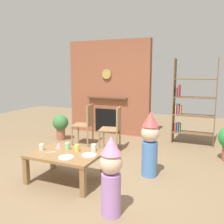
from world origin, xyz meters
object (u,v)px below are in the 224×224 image
at_px(bookshelf, 191,105).
at_px(paper_plate_rear, 66,157).
at_px(paper_cup_center, 94,148).
at_px(paper_cup_far_left, 67,146).
at_px(paper_cup_near_right, 42,147).
at_px(paper_plate_front, 89,155).
at_px(dining_chair_left, 86,122).
at_px(birthday_cake_slice, 58,145).
at_px(potted_plant_short, 61,125).
at_px(coffee_table, 66,157).
at_px(dining_chair_middle, 114,126).
at_px(child_in_pink, 150,142).
at_px(child_with_cone_hat, 111,174).
at_px(paper_cup_near_left, 77,148).

bearing_deg(bookshelf, paper_plate_rear, -114.81).
xyz_separation_m(bookshelf, paper_plate_rear, (-1.35, -2.91, -0.43)).
height_order(paper_cup_center, paper_cup_far_left, paper_cup_center).
bearing_deg(paper_cup_near_right, paper_plate_front, 5.76).
relative_size(paper_cup_far_left, dining_chair_left, 0.12).
distance_m(birthday_cake_slice, potted_plant_short, 2.05).
height_order(paper_cup_far_left, potted_plant_short, potted_plant_short).
height_order(coffee_table, dining_chair_middle, dining_chair_middle).
distance_m(bookshelf, birthday_cake_slice, 3.12).
height_order(paper_cup_far_left, dining_chair_left, dining_chair_left).
xyz_separation_m(paper_plate_front, dining_chair_left, (-1.01, 1.73, 0.07)).
bearing_deg(paper_cup_near_right, dining_chair_middle, 73.39).
bearing_deg(potted_plant_short, child_in_pink, -25.21).
bearing_deg(paper_cup_center, paper_plate_front, -81.86).
bearing_deg(potted_plant_short, paper_plate_front, -45.81).
height_order(coffee_table, paper_cup_near_right, paper_cup_near_right).
distance_m(coffee_table, child_with_cone_hat, 1.12).
xyz_separation_m(paper_plate_rear, dining_chair_middle, (-0.03, 1.79, 0.07)).
distance_m(paper_cup_center, paper_plate_front, 0.20).
bearing_deg(dining_chair_left, dining_chair_middle, 159.68).
distance_m(paper_cup_near_right, birthday_cake_slice, 0.26).
bearing_deg(coffee_table, bookshelf, 61.73).
bearing_deg(bookshelf, dining_chair_left, -155.17).
bearing_deg(paper_plate_front, dining_chair_middle, 99.99).
relative_size(birthday_cake_slice, dining_chair_left, 0.11).
bearing_deg(child_with_cone_hat, potted_plant_short, -16.05).
xyz_separation_m(bookshelf, dining_chair_left, (-2.11, -0.98, -0.36)).
height_order(paper_cup_near_right, dining_chair_left, dining_chair_left).
bearing_deg(paper_cup_near_left, bookshelf, 62.61).
distance_m(paper_plate_rear, child_with_cone_hat, 0.92).
bearing_deg(bookshelf, paper_plate_front, -112.10).
bearing_deg(child_in_pink, paper_cup_far_left, -6.99).
height_order(child_in_pink, dining_chair_middle, child_in_pink).
xyz_separation_m(bookshelf, dining_chair_middle, (-1.38, -1.12, -0.36)).
height_order(bookshelf, coffee_table, bookshelf).
bearing_deg(paper_cup_center, child_with_cone_hat, -51.34).
distance_m(bookshelf, paper_cup_near_left, 2.97).
height_order(paper_plate_front, child_with_cone_hat, child_with_cone_hat).
xyz_separation_m(bookshelf, paper_cup_far_left, (-1.53, -2.60, -0.38)).
relative_size(paper_cup_center, dining_chair_middle, 0.12).
bearing_deg(child_in_pink, birthday_cake_slice, -10.12).
height_order(paper_cup_near_left, child_in_pink, child_in_pink).
bearing_deg(birthday_cake_slice, coffee_table, -33.19).
bearing_deg(coffee_table, potted_plant_short, 126.87).
distance_m(paper_cup_far_left, dining_chair_middle, 1.48).
bearing_deg(birthday_cake_slice, paper_cup_near_right, -131.17).
relative_size(paper_cup_far_left, child_in_pink, 0.10).
distance_m(bookshelf, coffee_table, 3.15).
relative_size(birthday_cake_slice, dining_chair_middle, 0.11).
xyz_separation_m(paper_cup_near_right, paper_plate_front, (0.77, 0.08, -0.04)).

